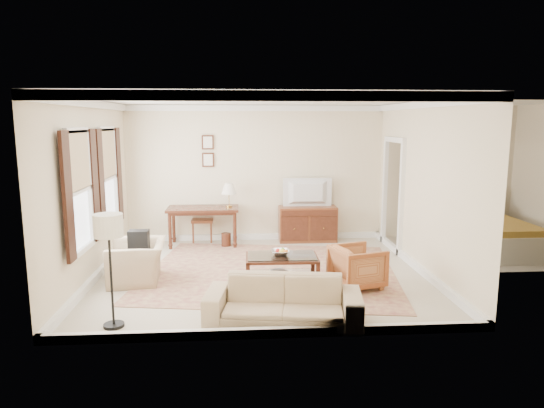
{
  "coord_description": "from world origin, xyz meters",
  "views": [
    {
      "loc": [
        -0.38,
        -7.9,
        2.55
      ],
      "look_at": [
        0.2,
        0.3,
        1.15
      ],
      "focal_mm": 32.0,
      "sensor_mm": 36.0,
      "label": 1
    }
  ],
  "objects": [
    {
      "name": "annex_bedroom",
      "position": [
        4.49,
        1.15,
        0.34
      ],
      "size": [
        3.0,
        2.7,
        2.9
      ],
      "color": "beige",
      "rests_on": "ground"
    },
    {
      "name": "window_rear",
      "position": [
        -2.7,
        0.9,
        1.55
      ],
      "size": [
        0.12,
        1.56,
        1.8
      ],
      "primitive_type": null,
      "color": "#CCB284",
      "rests_on": "room_shell"
    },
    {
      "name": "desk_chair",
      "position": [
        -1.15,
        2.38,
        0.53
      ],
      "size": [
        0.46,
        0.46,
        1.05
      ],
      "primitive_type": null,
      "rotation": [
        0.0,
        0.0,
        0.01
      ],
      "color": "brown",
      "rests_on": "room_shell"
    },
    {
      "name": "room_shell",
      "position": [
        0.0,
        0.0,
        2.47
      ],
      "size": [
        5.51,
        5.01,
        2.91
      ],
      "color": "beige",
      "rests_on": "ground"
    },
    {
      "name": "floor_lamp",
      "position": [
        -1.96,
        -2.02,
        1.2
      ],
      "size": [
        0.36,
        0.36,
        1.45
      ],
      "color": "black",
      "rests_on": "room_shell"
    },
    {
      "name": "rug",
      "position": [
        0.17,
        0.1,
        0.01
      ],
      "size": [
        4.67,
        4.17,
        0.01
      ],
      "primitive_type": "cube",
      "rotation": [
        0.0,
        0.0,
        -0.15
      ],
      "color": "maroon",
      "rests_on": "room_shell"
    },
    {
      "name": "framed_prints",
      "position": [
        -1.01,
        2.47,
        1.94
      ],
      "size": [
        0.25,
        0.04,
        0.68
      ],
      "primitive_type": null,
      "color": "#4F2416",
      "rests_on": "room_shell"
    },
    {
      "name": "fruit_bowl",
      "position": [
        0.27,
        -0.52,
        0.53
      ],
      "size": [
        0.42,
        0.42,
        0.1
      ],
      "primitive_type": "imported",
      "color": "silver",
      "rests_on": "coffee_table"
    },
    {
      "name": "tv",
      "position": [
        1.1,
        2.21,
        1.25
      ],
      "size": [
        0.99,
        0.57,
        0.13
      ],
      "primitive_type": "imported",
      "rotation": [
        0.0,
        0.0,
        3.14
      ],
      "color": "black",
      "rests_on": "sideboard"
    },
    {
      "name": "coffee_table",
      "position": [
        0.29,
        -0.56,
        0.37
      ],
      "size": [
        1.14,
        0.68,
        0.48
      ],
      "rotation": [
        0.0,
        0.0,
        -0.02
      ],
      "color": "#4F2416",
      "rests_on": "room_shell"
    },
    {
      "name": "doorway",
      "position": [
        2.71,
        1.5,
        1.08
      ],
      "size": [
        0.1,
        1.12,
        2.25
      ],
      "primitive_type": null,
      "color": "white",
      "rests_on": "room_shell"
    },
    {
      "name": "writing_desk",
      "position": [
        -1.11,
        2.03,
        0.69
      ],
      "size": [
        1.46,
        0.73,
        0.8
      ],
      "color": "#4F2416",
      "rests_on": "room_shell"
    },
    {
      "name": "window_front",
      "position": [
        -2.7,
        -0.7,
        1.55
      ],
      "size": [
        0.12,
        1.56,
        1.8
      ],
      "primitive_type": null,
      "color": "#CCB284",
      "rests_on": "room_shell"
    },
    {
      "name": "sideboard",
      "position": [
        1.1,
        2.23,
        0.38
      ],
      "size": [
        1.23,
        0.47,
        0.76
      ],
      "primitive_type": "cube",
      "color": "brown",
      "rests_on": "room_shell"
    },
    {
      "name": "desk_lamp",
      "position": [
        -0.57,
        2.03,
        1.05
      ],
      "size": [
        0.32,
        0.32,
        0.5
      ],
      "primitive_type": null,
      "color": "silver",
      "rests_on": "writing_desk"
    },
    {
      "name": "striped_armchair",
      "position": [
        1.45,
        -0.78,
        0.36
      ],
      "size": [
        0.83,
        0.86,
        0.72
      ],
      "primitive_type": "imported",
      "rotation": [
        0.0,
        0.0,
        1.86
      ],
      "color": "brown",
      "rests_on": "room_shell"
    },
    {
      "name": "sofa",
      "position": [
        0.18,
        -2.03,
        0.39
      ],
      "size": [
        2.04,
        0.87,
        0.77
      ],
      "primitive_type": "imported",
      "rotation": [
        0.0,
        0.0,
        -0.15
      ],
      "color": "tan",
      "rests_on": "room_shell"
    },
    {
      "name": "backpack",
      "position": [
        -1.99,
        -0.17,
        0.68
      ],
      "size": [
        0.27,
        0.35,
        0.4
      ],
      "primitive_type": "cube",
      "rotation": [
        0.0,
        0.0,
        -1.73
      ],
      "color": "black",
      "rests_on": "club_armchair"
    },
    {
      "name": "book_b",
      "position": [
        0.4,
        -0.67,
        0.18
      ],
      "size": [
        0.26,
        0.15,
        0.38
      ],
      "primitive_type": "imported",
      "rotation": [
        0.0,
        0.0,
        -0.46
      ],
      "color": "brown",
      "rests_on": "coffee_table"
    },
    {
      "name": "book_a",
      "position": [
        0.17,
        -0.5,
        0.19
      ],
      "size": [
        0.27,
        0.14,
        0.38
      ],
      "primitive_type": "imported",
      "rotation": [
        0.0,
        0.0,
        0.39
      ],
      "color": "brown",
      "rests_on": "coffee_table"
    },
    {
      "name": "club_armchair",
      "position": [
        -2.01,
        -0.23,
        0.43
      ],
      "size": [
        0.72,
        1.04,
        0.87
      ],
      "primitive_type": "imported",
      "rotation": [
        0.0,
        0.0,
        -1.49
      ],
      "color": "tan",
      "rests_on": "room_shell"
    }
  ]
}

